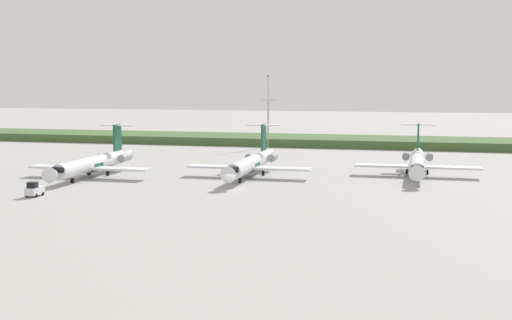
% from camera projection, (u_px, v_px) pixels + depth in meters
% --- Properties ---
extents(ground_plane, '(500.00, 500.00, 0.00)m').
position_uv_depth(ground_plane, '(272.00, 167.00, 140.24)').
color(ground_plane, '#9E9B96').
extents(grass_berm, '(320.00, 20.00, 2.18)m').
position_uv_depth(grass_berm, '(310.00, 141.00, 188.27)').
color(grass_berm, '#426033').
rests_on(grass_berm, ground).
extents(regional_jet_second, '(22.81, 31.00, 9.00)m').
position_uv_depth(regional_jet_second, '(94.00, 163.00, 125.49)').
color(regional_jet_second, silver).
rests_on(regional_jet_second, ground).
extents(regional_jet_third, '(22.81, 31.00, 9.00)m').
position_uv_depth(regional_jet_third, '(251.00, 163.00, 125.88)').
color(regional_jet_third, silver).
rests_on(regional_jet_third, ground).
extents(regional_jet_fourth, '(22.81, 31.00, 9.00)m').
position_uv_depth(regional_jet_fourth, '(417.00, 162.00, 127.34)').
color(regional_jet_fourth, silver).
rests_on(regional_jet_fourth, ground).
extents(antenna_mast, '(4.40, 0.50, 18.95)m').
position_uv_depth(antenna_mast, '(268.00, 117.00, 180.25)').
color(antenna_mast, '#B2B2B7').
rests_on(antenna_mast, ground).
extents(baggage_tug, '(1.72, 3.20, 2.30)m').
position_uv_depth(baggage_tug, '(34.00, 190.00, 104.46)').
color(baggage_tug, silver).
rests_on(baggage_tug, ground).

